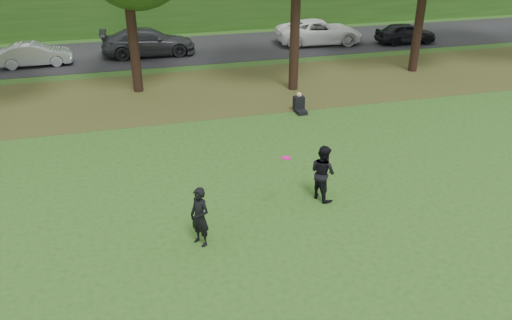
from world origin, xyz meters
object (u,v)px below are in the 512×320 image
Objects in this scene: player_right at (323,173)px; seated_person at (299,105)px; player_left at (200,217)px; frisbee at (286,158)px.

seated_person is at bearing -36.25° from player_right.
player_left is at bearing -125.01° from seated_person.
seated_person is at bearing 67.39° from frisbee.
seated_person is (1.73, 6.74, -0.52)m from player_right.
player_left is 2.74m from frisbee.
seated_person is (3.01, 7.22, -1.37)m from frisbee.
frisbee reaches higher than seated_person.
player_right is 4.60× the size of frisbee.
player_right is at bearing 73.78° from player_left.
player_left is at bearing 87.23° from player_right.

